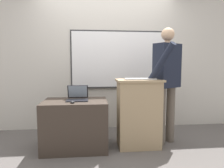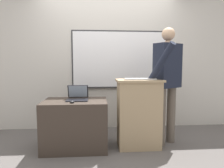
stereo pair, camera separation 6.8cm
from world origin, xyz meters
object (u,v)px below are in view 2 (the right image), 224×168
object	(u,v)px
lectern_podium	(139,113)
laptop	(78,96)
side_desk	(76,124)
computer_mouse_by_laptop	(72,102)
wireless_keyboard	(140,79)
person_presenter	(167,78)

from	to	relation	value
lectern_podium	laptop	distance (m)	0.93
side_desk	computer_mouse_by_laptop	distance (m)	0.41
computer_mouse_by_laptop	wireless_keyboard	bearing A→B (deg)	6.52
laptop	computer_mouse_by_laptop	world-z (taller)	laptop
lectern_podium	side_desk	xyz separation A→B (m)	(-0.92, 0.03, -0.15)
side_desk	wireless_keyboard	size ratio (longest dim) A/B	2.06
lectern_podium	laptop	world-z (taller)	lectern_podium
lectern_podium	person_presenter	bearing A→B (deg)	9.15
wireless_keyboard	computer_mouse_by_laptop	bearing A→B (deg)	-173.48
laptop	computer_mouse_by_laptop	bearing A→B (deg)	-101.43
laptop	wireless_keyboard	world-z (taller)	wireless_keyboard
side_desk	computer_mouse_by_laptop	bearing A→B (deg)	-95.53
laptop	wireless_keyboard	size ratio (longest dim) A/B	0.70
computer_mouse_by_laptop	person_presenter	bearing A→B (deg)	9.55
side_desk	person_presenter	world-z (taller)	person_presenter
lectern_podium	person_presenter	world-z (taller)	person_presenter
person_presenter	wireless_keyboard	bearing A→B (deg)	166.30
lectern_podium	side_desk	distance (m)	0.93
lectern_podium	wireless_keyboard	xyz separation A→B (m)	(0.00, -0.05, 0.51)
computer_mouse_by_laptop	side_desk	bearing A→B (deg)	84.47
laptop	lectern_podium	bearing A→B (deg)	-5.39
lectern_podium	computer_mouse_by_laptop	world-z (taller)	lectern_podium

